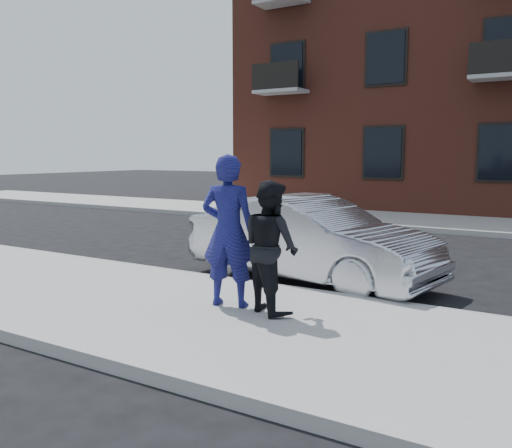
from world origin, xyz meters
The scene contains 8 objects.
ground centered at (0.00, 0.00, 0.00)m, with size 100.00×100.00×0.00m, color black.
near_sidewalk centered at (0.00, -0.25, 0.07)m, with size 50.00×3.50×0.15m, color gray.
near_curb centered at (0.00, 1.55, 0.07)m, with size 50.00×0.10×0.15m, color #999691.
far_sidewalk centered at (0.00, 11.25, 0.07)m, with size 50.00×3.50×0.15m, color gray.
far_curb centered at (0.00, 9.45, 0.07)m, with size 50.00×0.10×0.15m, color #999691.
silver_sedan centered at (-1.53, 2.56, 0.72)m, with size 1.53×4.39×1.45m, color #B7BABF.
man_hoodie centered at (-1.59, 0.21, 1.15)m, with size 0.83×0.65×2.00m.
man_peacoat centered at (-0.98, 0.25, 0.99)m, with size 1.02×0.95×1.68m.
Camera 1 is at (2.35, -5.62, 2.15)m, focal length 38.00 mm.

